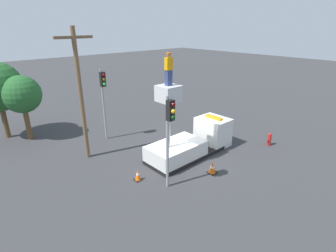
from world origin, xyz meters
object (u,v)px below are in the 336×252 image
object	(u,v)px
traffic_light_across	(103,91)
fire_hydrant	(269,139)
worker	(169,69)
utility_pole	(80,92)
traffic_cone_rear	(138,175)
traffic_cone_curbside	(212,168)
bucket_truck	(191,141)
traffic_light_pole	(169,126)
tree_right_bg	(22,95)

from	to	relation	value
traffic_light_across	fire_hydrant	xyz separation A→B (m)	(7.92, -8.61, -3.20)
worker	utility_pole	size ratio (longest dim) A/B	0.22
traffic_cone_rear	fire_hydrant	bearing A→B (deg)	-15.30
traffic_cone_rear	utility_pole	size ratio (longest dim) A/B	0.08
traffic_cone_curbside	utility_pole	xyz separation A→B (m)	(-4.40, 6.65, 3.98)
bucket_truck	traffic_cone_curbside	world-z (taller)	bucket_truck
traffic_light_pole	tree_right_bg	distance (m)	12.11
traffic_cone_rear	traffic_cone_curbside	world-z (taller)	traffic_cone_curbside
traffic_light_pole	fire_hydrant	size ratio (longest dim) A/B	5.28
fire_hydrant	utility_pole	bearing A→B (deg)	145.78
bucket_truck	tree_right_bg	xyz separation A→B (m)	(-7.12, 9.74, 2.49)
traffic_light_pole	fire_hydrant	distance (m)	9.26
worker	fire_hydrant	size ratio (longest dim) A/B	1.87
fire_hydrant	tree_right_bg	bearing A→B (deg)	134.19
bucket_truck	traffic_cone_rear	distance (m)	4.49
bucket_truck	traffic_light_across	world-z (taller)	traffic_light_across
traffic_light_across	tree_right_bg	xyz separation A→B (m)	(-4.25, 3.91, -0.26)
utility_pole	traffic_light_pole	bearing A→B (deg)	-75.40
utility_pole	tree_right_bg	bearing A→B (deg)	108.93
worker	utility_pole	distance (m)	5.50
traffic_light_across	fire_hydrant	bearing A→B (deg)	-47.39
tree_right_bg	bucket_truck	bearing A→B (deg)	-53.84
worker	bucket_truck	bearing A→B (deg)	0.00
traffic_light_across	traffic_cone_curbside	distance (m)	9.15
worker	traffic_cone_curbside	size ratio (longest dim) A/B	2.59
traffic_light_pole	worker	bearing A→B (deg)	48.69
worker	traffic_cone_rear	world-z (taller)	worker
bucket_truck	traffic_light_pole	size ratio (longest dim) A/B	1.27
bucket_truck	fire_hydrant	world-z (taller)	bucket_truck
worker	traffic_light_across	size ratio (longest dim) A/B	0.34
fire_hydrant	traffic_cone_rear	size ratio (longest dim) A/B	1.41
traffic_light_across	utility_pole	size ratio (longest dim) A/B	0.65
bucket_truck	utility_pole	distance (m)	7.52
fire_hydrant	traffic_cone_curbside	size ratio (longest dim) A/B	1.39
bucket_truck	traffic_light_pole	world-z (taller)	traffic_light_pole
traffic_light_across	tree_right_bg	size ratio (longest dim) A/B	1.08
worker	fire_hydrant	bearing A→B (deg)	-21.50
fire_hydrant	traffic_cone_rear	distance (m)	9.85
worker	traffic_cone_rear	xyz separation A→B (m)	(-2.44, -0.18, -5.46)
tree_right_bg	traffic_light_pole	bearing A→B (deg)	-73.31
bucket_truck	traffic_light_across	bearing A→B (deg)	116.18
traffic_cone_rear	traffic_cone_curbside	xyz separation A→B (m)	(3.62, -2.26, 0.01)
fire_hydrant	bucket_truck	bearing A→B (deg)	151.18
bucket_truck	traffic_light_pole	xyz separation A→B (m)	(-3.64, -1.86, 2.59)
utility_pole	bucket_truck	bearing A→B (deg)	-38.87
worker	tree_right_bg	bearing A→B (deg)	117.68
worker	utility_pole	world-z (taller)	utility_pole
traffic_cone_rear	tree_right_bg	size ratio (longest dim) A/B	0.14
worker	traffic_cone_curbside	distance (m)	6.09
traffic_light_pole	traffic_cone_rear	xyz separation A→B (m)	(-0.80, 1.67, -3.18)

